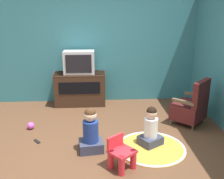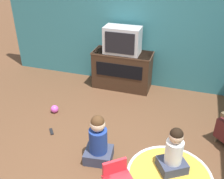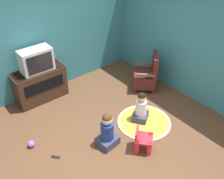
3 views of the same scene
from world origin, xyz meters
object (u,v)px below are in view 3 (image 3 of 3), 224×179
Objects in this scene: television at (36,60)px; toy_ball at (31,144)px; tv_cabinet at (40,84)px; child_watching_left at (141,108)px; child_watching_center at (107,132)px; remote_control at (56,157)px; black_armchair at (147,75)px; yellow_kid_chair at (143,141)px.

toy_ball is (-0.84, -1.20, -0.92)m from television.
child_watching_left is (1.22, -1.93, -0.10)m from tv_cabinet.
remote_control is (-0.90, 0.32, -0.30)m from child_watching_center.
tv_cabinet is 2.44m from black_armchair.
yellow_kid_chair is at bearing -163.91° from child_watching_left.
tv_cabinet is at bearing 89.90° from child_watching_center.
black_armchair is 6.08× the size of remote_control.
child_watching_left is at bearing -0.37° from child_watching_center.
toy_ball is at bearing 100.19° from yellow_kid_chair.
child_watching_left is at bearing -57.31° from television.
television reaches higher than yellow_kid_chair.
remote_control is (-0.63, -1.70, -0.97)m from television.
toy_ball is (-1.11, 0.82, -0.24)m from child_watching_center.
child_watching_center is (-0.95, -0.12, 0.02)m from child_watching_left.
child_watching_left is at bearing 9.25° from yellow_kid_chair.
child_watching_left is 0.96m from child_watching_center.
child_watching_left reaches higher than yellow_kid_chair.
child_watching_center is at bearing -82.43° from television.
yellow_kid_chair is 3.42× the size of toy_ball.
tv_cabinet is 7.85× the size of remote_control.
television reaches higher than black_armchair.
yellow_kid_chair is 0.63× the size of child_watching_center.
remote_control is at bearing 141.25° from child_watching_left.
black_armchair is (2.14, -1.18, -0.04)m from tv_cabinet.
child_watching_center is at bearing -148.29° from remote_control.
tv_cabinet is at bearing 90.00° from television.
child_watching_left is 1.88m from remote_control.
yellow_kid_chair is at bearing -56.56° from child_watching_center.
tv_cabinet is 2.07m from child_watching_center.
child_watching_center reaches higher than child_watching_left.
tv_cabinet is 1.29× the size of black_armchair.
black_armchair is at bearing 3.62° from yellow_kid_chair.
child_watching_center reaches higher than remote_control.
child_watching_left is at bearing -18.69° from toy_ball.
television is 1.48× the size of yellow_kid_chair.
child_watching_left is at bearing -57.74° from tv_cabinet.
tv_cabinet is at bearing 65.74° from yellow_kid_chair.
tv_cabinet is 2.53× the size of yellow_kid_chair.
remote_control is at bearing -34.67° from black_armchair.
television is (0.00, -0.03, 0.60)m from tv_cabinet.
tv_cabinet reaches higher than child_watching_left.
yellow_kid_chair is at bearing -160.09° from remote_control.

